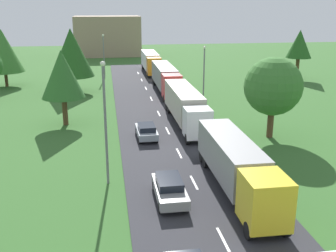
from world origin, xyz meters
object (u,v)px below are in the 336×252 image
(truck_third, at_px, (185,105))
(car_fourth, at_px, (170,189))
(tree_oak, at_px, (71,53))
(tree_ash, at_px, (299,44))
(lamppost_fourth, at_px, (104,54))
(lamppost_third, at_px, (204,72))
(car_fifth, at_px, (146,131))
(truck_second, at_px, (237,164))
(distant_building, at_px, (108,36))
(tree_pine, at_px, (62,74))
(truck_fifth, at_px, (151,61))
(lamppost_second, at_px, (105,118))
(tree_elm, at_px, (273,87))
(truck_fourth, at_px, (165,77))
(tree_maple, at_px, (3,51))

(truck_third, bearing_deg, car_fourth, -104.37)
(tree_oak, xyz_separation_m, tree_ash, (37.73, 5.84, 0.11))
(car_fourth, distance_m, lamppost_fourth, 48.11)
(car_fourth, height_order, lamppost_third, lamppost_third)
(car_fifth, relative_size, lamppost_third, 0.57)
(truck_second, height_order, lamppost_fourth, lamppost_fourth)
(tree_oak, bearing_deg, distant_building, 82.97)
(car_fifth, relative_size, tree_pine, 0.53)
(car_fourth, relative_size, lamppost_third, 0.61)
(truck_fifth, relative_size, lamppost_second, 1.46)
(distant_building, bearing_deg, truck_second, -84.53)
(lamppost_fourth, xyz_separation_m, tree_elm, (15.86, -36.13, 0.75))
(truck_fourth, height_order, distant_building, distant_building)
(truck_second, bearing_deg, truck_third, 90.88)
(lamppost_fourth, height_order, tree_pine, tree_pine)
(truck_third, height_order, tree_ash, tree_ash)
(truck_fourth, height_order, lamppost_fourth, lamppost_fourth)
(lamppost_fourth, xyz_separation_m, distant_building, (1.05, 33.33, 0.62))
(car_fifth, relative_size, lamppost_fourth, 0.56)
(car_fourth, height_order, tree_maple, tree_maple)
(truck_third, bearing_deg, lamppost_third, 64.56)
(truck_fourth, height_order, car_fifth, truck_fourth)
(lamppost_third, bearing_deg, lamppost_fourth, 120.12)
(truck_second, distance_m, lamppost_third, 25.86)
(lamppost_second, height_order, tree_elm, lamppost_second)
(car_fourth, xyz_separation_m, tree_oak, (-8.61, 35.86, 5.02))
(truck_fifth, relative_size, tree_maple, 1.45)
(truck_fifth, bearing_deg, lamppost_fourth, -154.07)
(truck_fourth, xyz_separation_m, tree_oak, (-13.43, 1.49, 3.67))
(truck_third, relative_size, car_fourth, 3.10)
(lamppost_second, height_order, lamppost_third, lamppost_second)
(truck_second, bearing_deg, truck_fifth, 90.08)
(truck_second, distance_m, truck_third, 16.77)
(truck_second, distance_m, truck_fourth, 33.83)
(truck_fifth, bearing_deg, lamppost_second, -100.04)
(truck_fifth, bearing_deg, truck_second, -89.92)
(tree_oak, bearing_deg, truck_second, -69.37)
(tree_pine, bearing_deg, truck_fourth, 49.29)
(tree_ash, bearing_deg, lamppost_third, -142.64)
(truck_fourth, xyz_separation_m, car_fourth, (-4.82, -34.37, -1.35))
(truck_fourth, bearing_deg, lamppost_third, -65.79)
(truck_second, height_order, tree_pine, tree_pine)
(tree_ash, distance_m, distant_building, 50.89)
(tree_elm, bearing_deg, tree_ash, 59.99)
(truck_fourth, distance_m, tree_ash, 25.67)
(truck_third, xyz_separation_m, tree_oak, (-13.04, 18.56, 3.70))
(car_fifth, distance_m, tree_ash, 41.41)
(lamppost_fourth, height_order, tree_elm, tree_elm)
(truck_fourth, bearing_deg, truck_third, -91.29)
(lamppost_third, relative_size, tree_ash, 0.89)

